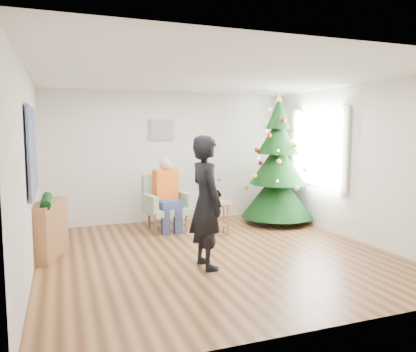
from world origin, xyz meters
name	(u,v)px	position (x,y,z in m)	size (l,w,h in m)	color
floor	(215,254)	(0.00, 0.00, 0.00)	(5.00, 5.00, 0.00)	brown
ceiling	(216,76)	(0.00, 0.00, 2.60)	(5.00, 5.00, 0.00)	white
wall_back	(171,157)	(0.00, 2.50, 1.30)	(5.00, 5.00, 0.00)	silver
wall_front	(318,189)	(0.00, -2.50, 1.30)	(5.00, 5.00, 0.00)	silver
wall_left	(28,173)	(-2.50, 0.00, 1.30)	(5.00, 5.00, 0.00)	silver
wall_right	(356,162)	(2.50, 0.00, 1.30)	(5.00, 5.00, 0.00)	silver
window_panel	(319,148)	(2.47, 1.00, 1.50)	(0.04, 1.30, 1.40)	white
curtains	(317,148)	(2.44, 1.00, 1.50)	(0.05, 1.75, 1.50)	white
christmas_tree	(278,166)	(1.89, 1.51, 1.14)	(1.41, 1.41, 2.54)	#3F2816
stool	(221,218)	(0.49, 1.02, 0.29)	(0.38, 0.38, 0.57)	brown
laptop	(221,202)	(0.49, 1.02, 0.58)	(0.31, 0.20, 0.02)	silver
armchair	(166,210)	(-0.31, 1.73, 0.37)	(0.87, 0.82, 1.01)	#91A484
seated_person	(167,194)	(-0.30, 1.68, 0.68)	(0.48, 0.66, 1.32)	navy
standing_man	(206,202)	(-0.33, -0.51, 0.88)	(0.64, 0.42, 1.76)	black
game_controller	(220,180)	(-0.14, -0.54, 1.17)	(0.04, 0.13, 0.04)	white
console	(48,229)	(-2.33, 0.72, 0.40)	(0.30, 1.00, 0.80)	brown
garland	(46,201)	(-2.33, 0.72, 0.82)	(0.14, 0.14, 0.90)	black
tapestry	(32,151)	(-2.46, 0.30, 1.55)	(0.03, 1.50, 1.15)	black
framed_picture	(162,130)	(-0.20, 2.46, 1.85)	(0.52, 0.05, 0.42)	tan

